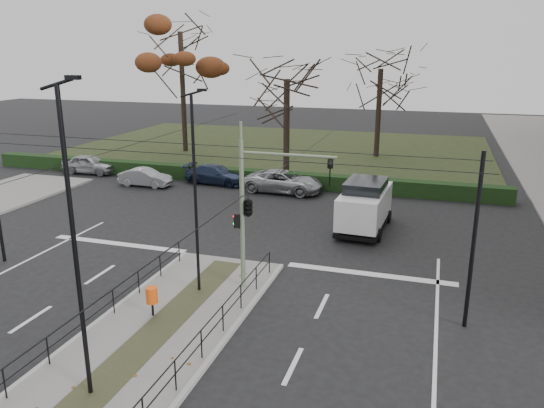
% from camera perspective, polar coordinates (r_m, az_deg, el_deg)
% --- Properties ---
extents(ground, '(140.00, 140.00, 0.00)m').
position_cam_1_polar(ground, '(19.47, -9.85, -11.42)').
color(ground, black).
rests_on(ground, ground).
extents(median_island, '(4.40, 15.00, 0.14)m').
position_cam_1_polar(median_island, '(17.55, -13.68, -14.70)').
color(median_island, slate).
rests_on(median_island, ground).
extents(park, '(38.00, 26.00, 0.10)m').
position_cam_1_polar(park, '(50.11, 0.71, 5.95)').
color(park, '#263018').
rests_on(park, ground).
extents(hedge, '(38.00, 1.00, 1.00)m').
position_cam_1_polar(hedge, '(37.64, -5.20, 3.15)').
color(hedge, black).
rests_on(hedge, ground).
extents(median_railing, '(4.14, 13.24, 0.92)m').
position_cam_1_polar(median_railing, '(17.03, -14.06, -12.23)').
color(median_railing, black).
rests_on(median_railing, median_island).
extents(catenary, '(20.00, 34.00, 6.00)m').
position_cam_1_polar(catenary, '(19.53, -8.18, -0.41)').
color(catenary, black).
rests_on(catenary, ground).
extents(traffic_light, '(3.88, 2.22, 5.71)m').
position_cam_1_polar(traffic_light, '(19.63, -2.33, -0.04)').
color(traffic_light, slate).
rests_on(traffic_light, median_island).
extents(litter_bin, '(0.41, 0.41, 1.04)m').
position_cam_1_polar(litter_bin, '(18.83, -12.81, -9.59)').
color(litter_bin, black).
rests_on(litter_bin, median_island).
extents(streetlamp_median_near, '(0.69, 0.14, 8.28)m').
position_cam_1_polar(streetlamp_median_near, '(13.90, -20.42, -4.17)').
color(streetlamp_median_near, black).
rests_on(streetlamp_median_near, median_island).
extents(streetlamp_median_far, '(0.63, 0.13, 7.56)m').
position_cam_1_polar(streetlamp_median_far, '(19.38, -8.22, 1.19)').
color(streetlamp_median_far, black).
rests_on(streetlamp_median_far, median_island).
extents(parked_car_first, '(4.20, 1.77, 1.42)m').
position_cam_1_polar(parked_car_first, '(42.31, -19.03, 4.07)').
color(parked_car_first, '#9A9CA2').
rests_on(parked_car_first, ground).
extents(parked_car_second, '(3.66, 1.29, 1.20)m').
position_cam_1_polar(parked_car_second, '(37.28, -13.47, 2.80)').
color(parked_car_second, '#9A9CA2').
rests_on(parked_car_second, ground).
extents(parked_car_third, '(4.63, 2.18, 1.31)m').
position_cam_1_polar(parked_car_third, '(37.11, -6.00, 3.18)').
color(parked_car_third, '#1B253F').
rests_on(parked_car_third, ground).
extents(parked_car_fourth, '(5.27, 2.64, 1.43)m').
position_cam_1_polar(parked_car_fourth, '(34.64, 1.27, 2.44)').
color(parked_car_fourth, '#9A9CA2').
rests_on(parked_car_fourth, ground).
extents(white_van, '(2.48, 5.09, 2.61)m').
position_cam_1_polar(white_van, '(27.62, 9.95, -0.02)').
color(white_van, white).
rests_on(white_van, ground).
extents(rust_tree, '(8.11, 8.11, 13.71)m').
position_cam_1_polar(rust_tree, '(48.73, -9.85, 17.79)').
color(rust_tree, black).
rests_on(rust_tree, park).
extents(bare_tree_center, '(6.61, 6.61, 9.82)m').
position_cam_1_polar(bare_tree_center, '(46.48, 11.59, 13.40)').
color(bare_tree_center, black).
rests_on(bare_tree_center, park).
extents(bare_tree_near, '(6.20, 6.20, 9.24)m').
position_cam_1_polar(bare_tree_near, '(37.56, 1.60, 12.51)').
color(bare_tree_near, black).
rests_on(bare_tree_near, park).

